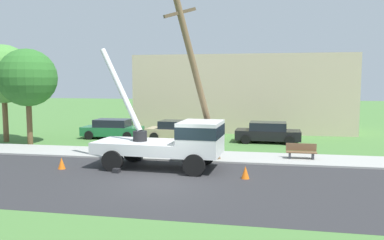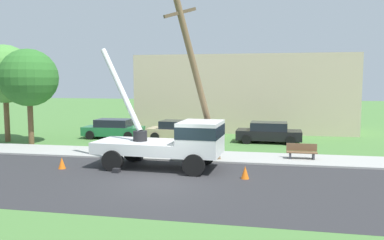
{
  "view_description": "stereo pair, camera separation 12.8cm",
  "coord_description": "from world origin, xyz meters",
  "px_view_note": "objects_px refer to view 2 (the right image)",
  "views": [
    {
      "loc": [
        4.35,
        -15.4,
        4.27
      ],
      "look_at": [
        0.9,
        2.83,
        2.38
      ],
      "focal_mm": 36.21,
      "sensor_mm": 36.0,
      "label": 1
    },
    {
      "loc": [
        4.48,
        -15.38,
        4.27
      ],
      "look_at": [
        0.9,
        2.83,
        2.38
      ],
      "focal_mm": 36.21,
      "sensor_mm": 36.0,
      "label": 2
    }
  ],
  "objects_px": {
    "traffic_cone_ahead": "(245,172)",
    "roadside_tree_far": "(29,78)",
    "utility_truck": "(175,140)",
    "parked_sedan_green": "(113,129)",
    "roadside_tree_near": "(5,74)",
    "parked_sedan_black": "(269,132)",
    "leaning_utility_pole": "(197,77)",
    "traffic_cone_behind": "(62,163)",
    "traffic_cone_curbside": "(201,159)",
    "parked_sedan_tan": "(179,131)",
    "park_bench": "(302,152)"
  },
  "relations": [
    {
      "from": "traffic_cone_ahead",
      "to": "roadside_tree_far",
      "type": "relative_size",
      "value": 0.09
    },
    {
      "from": "utility_truck",
      "to": "parked_sedan_green",
      "type": "xyz_separation_m",
      "value": [
        -6.85,
        8.87,
        -0.7
      ]
    },
    {
      "from": "roadside_tree_near",
      "to": "roadside_tree_far",
      "type": "distance_m",
      "value": 2.43
    },
    {
      "from": "parked_sedan_green",
      "to": "parked_sedan_black",
      "type": "xyz_separation_m",
      "value": [
        11.35,
        0.12,
        0.0
      ]
    },
    {
      "from": "leaning_utility_pole",
      "to": "traffic_cone_ahead",
      "type": "height_order",
      "value": "leaning_utility_pole"
    },
    {
      "from": "utility_truck",
      "to": "traffic_cone_behind",
      "type": "distance_m",
      "value": 5.62
    },
    {
      "from": "traffic_cone_behind",
      "to": "traffic_cone_curbside",
      "type": "distance_m",
      "value": 6.84
    },
    {
      "from": "parked_sedan_green",
      "to": "leaning_utility_pole",
      "type": "bearing_deg",
      "value": -44.25
    },
    {
      "from": "traffic_cone_ahead",
      "to": "parked_sedan_green",
      "type": "relative_size",
      "value": 0.13
    },
    {
      "from": "leaning_utility_pole",
      "to": "roadside_tree_near",
      "type": "relative_size",
      "value": 1.29
    },
    {
      "from": "roadside_tree_near",
      "to": "parked_sedan_black",
      "type": "bearing_deg",
      "value": 9.57
    },
    {
      "from": "traffic_cone_ahead",
      "to": "traffic_cone_curbside",
      "type": "relative_size",
      "value": 1.0
    },
    {
      "from": "traffic_cone_behind",
      "to": "roadside_tree_far",
      "type": "height_order",
      "value": "roadside_tree_far"
    },
    {
      "from": "parked_sedan_green",
      "to": "parked_sedan_tan",
      "type": "height_order",
      "value": "same"
    },
    {
      "from": "traffic_cone_curbside",
      "to": "parked_sedan_black",
      "type": "bearing_deg",
      "value": 66.48
    },
    {
      "from": "utility_truck",
      "to": "parked_sedan_black",
      "type": "height_order",
      "value": "utility_truck"
    },
    {
      "from": "parked_sedan_tan",
      "to": "roadside_tree_far",
      "type": "bearing_deg",
      "value": -159.61
    },
    {
      "from": "traffic_cone_curbside",
      "to": "parked_sedan_green",
      "type": "distance_m",
      "value": 11.09
    },
    {
      "from": "park_bench",
      "to": "parked_sedan_green",
      "type": "bearing_deg",
      "value": 156.56
    },
    {
      "from": "traffic_cone_behind",
      "to": "roadside_tree_far",
      "type": "bearing_deg",
      "value": 132.71
    },
    {
      "from": "roadside_tree_near",
      "to": "roadside_tree_far",
      "type": "relative_size",
      "value": 1.06
    },
    {
      "from": "utility_truck",
      "to": "leaning_utility_pole",
      "type": "height_order",
      "value": "leaning_utility_pole"
    },
    {
      "from": "traffic_cone_behind",
      "to": "park_bench",
      "type": "height_order",
      "value": "park_bench"
    },
    {
      "from": "utility_truck",
      "to": "traffic_cone_curbside",
      "type": "distance_m",
      "value": 1.93
    },
    {
      "from": "leaning_utility_pole",
      "to": "parked_sedan_tan",
      "type": "height_order",
      "value": "leaning_utility_pole"
    },
    {
      "from": "traffic_cone_ahead",
      "to": "roadside_tree_near",
      "type": "xyz_separation_m",
      "value": [
        -17.04,
        7.26,
        4.44
      ]
    },
    {
      "from": "traffic_cone_ahead",
      "to": "traffic_cone_curbside",
      "type": "height_order",
      "value": "same"
    },
    {
      "from": "traffic_cone_ahead",
      "to": "roadside_tree_far",
      "type": "height_order",
      "value": "roadside_tree_far"
    },
    {
      "from": "parked_sedan_green",
      "to": "roadside_tree_near",
      "type": "relative_size",
      "value": 0.66
    },
    {
      "from": "roadside_tree_near",
      "to": "park_bench",
      "type": "bearing_deg",
      "value": -7.9
    },
    {
      "from": "utility_truck",
      "to": "parked_sedan_black",
      "type": "xyz_separation_m",
      "value": [
        4.49,
        8.99,
        -0.7
      ]
    },
    {
      "from": "leaning_utility_pole",
      "to": "roadside_tree_near",
      "type": "xyz_separation_m",
      "value": [
        -14.38,
        4.55,
        0.26
      ]
    },
    {
      "from": "traffic_cone_ahead",
      "to": "leaning_utility_pole",
      "type": "bearing_deg",
      "value": 134.4
    },
    {
      "from": "park_bench",
      "to": "roadside_tree_near",
      "type": "height_order",
      "value": "roadside_tree_near"
    },
    {
      "from": "parked_sedan_black",
      "to": "traffic_cone_behind",
      "type": "bearing_deg",
      "value": -134.44
    },
    {
      "from": "traffic_cone_behind",
      "to": "parked_sedan_tan",
      "type": "xyz_separation_m",
      "value": [
        3.54,
        9.83,
        0.43
      ]
    },
    {
      "from": "leaning_utility_pole",
      "to": "roadside_tree_far",
      "type": "distance_m",
      "value": 12.67
    },
    {
      "from": "park_bench",
      "to": "roadside_tree_near",
      "type": "bearing_deg",
      "value": 172.1
    },
    {
      "from": "traffic_cone_ahead",
      "to": "parked_sedan_green",
      "type": "height_order",
      "value": "parked_sedan_green"
    },
    {
      "from": "utility_truck",
      "to": "roadside_tree_far",
      "type": "distance_m",
      "value": 12.78
    },
    {
      "from": "utility_truck",
      "to": "traffic_cone_ahead",
      "type": "xyz_separation_m",
      "value": [
        3.48,
        -1.32,
        -1.13
      ]
    },
    {
      "from": "park_bench",
      "to": "leaning_utility_pole",
      "type": "bearing_deg",
      "value": -161.55
    },
    {
      "from": "parked_sedan_tan",
      "to": "roadside_tree_far",
      "type": "height_order",
      "value": "roadside_tree_far"
    },
    {
      "from": "traffic_cone_behind",
      "to": "park_bench",
      "type": "bearing_deg",
      "value": 20.27
    },
    {
      "from": "parked_sedan_tan",
      "to": "roadside_tree_near",
      "type": "xyz_separation_m",
      "value": [
        -11.71,
        -2.8,
        4.0
      ]
    },
    {
      "from": "roadside_tree_far",
      "to": "roadside_tree_near",
      "type": "bearing_deg",
      "value": 163.27
    },
    {
      "from": "traffic_cone_behind",
      "to": "parked_sedan_black",
      "type": "height_order",
      "value": "parked_sedan_black"
    },
    {
      "from": "parked_sedan_green",
      "to": "roadside_tree_far",
      "type": "bearing_deg",
      "value": -140.47
    },
    {
      "from": "parked_sedan_tan",
      "to": "leaning_utility_pole",
      "type": "bearing_deg",
      "value": -70.01
    },
    {
      "from": "parked_sedan_black",
      "to": "roadside_tree_near",
      "type": "bearing_deg",
      "value": -170.43
    }
  ]
}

